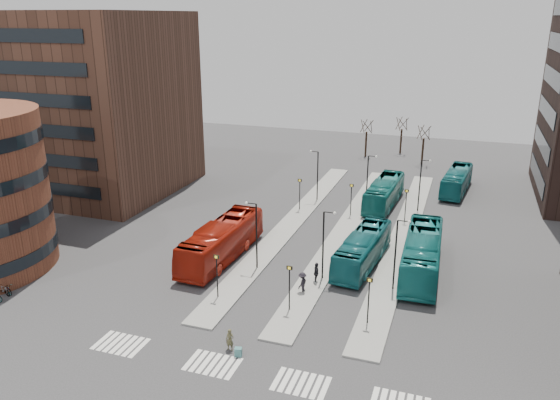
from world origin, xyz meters
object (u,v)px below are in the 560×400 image
(teal_bus_a, at_px, (363,249))
(commuter_b, at_px, (316,273))
(suitcase, at_px, (238,352))
(bicycle_mid, at_px, (3,290))
(teal_bus_d, at_px, (457,181))
(bicycle_far, at_px, (6,289))
(commuter_a, at_px, (224,255))
(teal_bus_b, at_px, (384,193))
(commuter_c, at_px, (302,283))
(traveller, at_px, (230,340))
(teal_bus_c, at_px, (422,254))
(red_bus, at_px, (222,241))

(teal_bus_a, distance_m, commuter_b, 5.69)
(suitcase, distance_m, bicycle_mid, 21.27)
(teal_bus_a, distance_m, teal_bus_d, 26.36)
(commuter_b, bearing_deg, suitcase, 149.37)
(commuter_b, relative_size, bicycle_far, 1.13)
(commuter_b, bearing_deg, commuter_a, 62.88)
(commuter_b, bearing_deg, teal_bus_b, -26.43)
(commuter_c, bearing_deg, traveller, -3.48)
(teal_bus_c, distance_m, bicycle_mid, 35.01)
(traveller, distance_m, commuter_c, 9.56)
(teal_bus_a, xyz_separation_m, teal_bus_b, (-0.75, 17.05, 0.06))
(suitcase, distance_m, commuter_b, 11.98)
(commuter_c, relative_size, bicycle_far, 1.09)
(teal_bus_b, distance_m, traveller, 33.58)
(suitcase, xyz_separation_m, teal_bus_b, (4.30, 33.65, 1.29))
(commuter_c, xyz_separation_m, bicycle_mid, (-22.68, -8.31, -0.44))
(teal_bus_b, height_order, commuter_a, teal_bus_b)
(red_bus, bearing_deg, commuter_b, -9.20)
(commuter_a, bearing_deg, teal_bus_a, -173.58)
(traveller, xyz_separation_m, bicycle_mid, (-20.42, 0.98, -0.32))
(teal_bus_d, bearing_deg, teal_bus_c, -88.05)
(red_bus, relative_size, traveller, 8.10)
(teal_bus_d, height_order, traveller, teal_bus_d)
(red_bus, distance_m, teal_bus_c, 18.01)
(suitcase, height_order, teal_bus_c, teal_bus_c)
(teal_bus_d, height_order, commuter_c, teal_bus_d)
(suitcase, relative_size, commuter_a, 0.39)
(teal_bus_b, bearing_deg, suitcase, -93.84)
(suitcase, bearing_deg, teal_bus_c, 45.18)
(teal_bus_c, height_order, bicycle_mid, teal_bus_c)
(teal_bus_c, relative_size, commuter_c, 7.09)
(commuter_a, bearing_deg, commuter_b, 162.28)
(teal_bus_a, distance_m, commuter_c, 7.75)
(teal_bus_a, relative_size, bicycle_far, 6.65)
(teal_bus_b, relative_size, bicycle_far, 6.94)
(teal_bus_b, distance_m, commuter_c, 24.07)
(commuter_a, bearing_deg, bicycle_far, 26.43)
(teal_bus_b, height_order, commuter_c, teal_bus_b)
(suitcase, height_order, bicycle_far, bicycle_far)
(suitcase, relative_size, bicycle_mid, 0.39)
(suitcase, bearing_deg, teal_bus_a, 59.57)
(commuter_b, bearing_deg, bicycle_far, 92.68)
(traveller, bearing_deg, teal_bus_b, 80.91)
(traveller, height_order, bicycle_far, traveller)
(teal_bus_c, bearing_deg, teal_bus_b, 107.58)
(traveller, xyz_separation_m, commuter_c, (2.26, 9.29, 0.12))
(commuter_c, distance_m, bicycle_mid, 24.16)
(suitcase, height_order, commuter_a, commuter_a)
(suitcase, relative_size, teal_bus_d, 0.06)
(commuter_c, bearing_deg, suitcase, 1.68)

